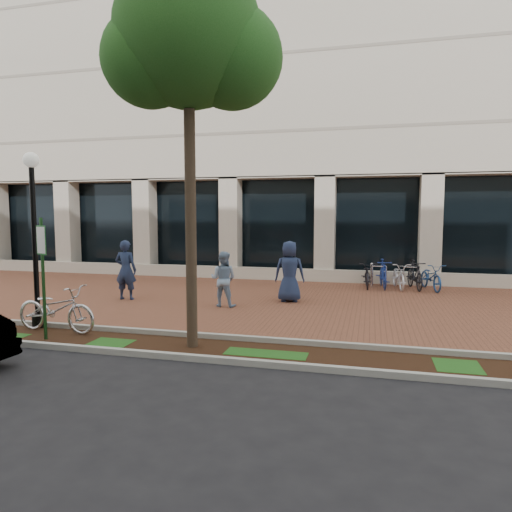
% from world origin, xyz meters
% --- Properties ---
extents(ground, '(120.00, 120.00, 0.00)m').
position_xyz_m(ground, '(0.00, 0.00, 0.00)').
color(ground, black).
rests_on(ground, ground).
extents(brick_plaza, '(40.00, 9.00, 0.01)m').
position_xyz_m(brick_plaza, '(0.00, 0.00, 0.01)').
color(brick_plaza, brown).
rests_on(brick_plaza, ground).
extents(planting_strip, '(40.00, 1.50, 0.01)m').
position_xyz_m(planting_strip, '(0.00, -5.25, 0.01)').
color(planting_strip, black).
rests_on(planting_strip, ground).
extents(curb_plaza_side, '(40.00, 0.12, 0.12)m').
position_xyz_m(curb_plaza_side, '(0.00, -4.50, 0.06)').
color(curb_plaza_side, '#A2A39A').
rests_on(curb_plaza_side, ground).
extents(curb_street_side, '(40.00, 0.12, 0.12)m').
position_xyz_m(curb_street_side, '(0.00, -6.00, 0.06)').
color(curb_street_side, '#A2A39A').
rests_on(curb_street_side, ground).
extents(near_office_building, '(40.00, 12.12, 16.00)m').
position_xyz_m(near_office_building, '(0.00, 10.47, 10.05)').
color(near_office_building, beige).
rests_on(near_office_building, ground).
extents(parking_sign, '(0.34, 0.07, 2.63)m').
position_xyz_m(parking_sign, '(-2.96, -5.45, 1.66)').
color(parking_sign, '#133614').
rests_on(parking_sign, ground).
extents(lamppost, '(0.36, 0.36, 4.13)m').
position_xyz_m(lamppost, '(-3.84, -4.60, 2.34)').
color(lamppost, black).
rests_on(lamppost, ground).
extents(street_tree, '(3.43, 2.86, 7.61)m').
position_xyz_m(street_tree, '(0.36, -5.13, 5.98)').
color(street_tree, '#4E3D2C').
rests_on(street_tree, ground).
extents(locked_bicycle, '(2.14, 0.88, 1.10)m').
position_xyz_m(locked_bicycle, '(-3.13, -4.85, 0.55)').
color(locked_bicycle, silver).
rests_on(locked_bicycle, ground).
extents(pedestrian_left, '(0.72, 0.51, 1.89)m').
position_xyz_m(pedestrian_left, '(-3.67, -0.85, 0.95)').
color(pedestrian_left, '#1D2A4A').
rests_on(pedestrian_left, ground).
extents(pedestrian_mid, '(0.81, 0.65, 1.62)m').
position_xyz_m(pedestrian_mid, '(-0.35, -1.11, 0.81)').
color(pedestrian_mid, '#7D9CBB').
rests_on(pedestrian_mid, ground).
extents(pedestrian_right, '(0.98, 0.70, 1.89)m').
position_xyz_m(pedestrian_right, '(1.40, 0.07, 0.94)').
color(pedestrian_right, '#1D2A4A').
rests_on(pedestrian_right, ground).
extents(bollard, '(0.12, 0.12, 0.88)m').
position_xyz_m(bollard, '(3.87, 3.95, 0.45)').
color(bollard, '#ADADB1').
rests_on(bollard, ground).
extents(bike_rack_cluster, '(3.09, 1.91, 1.06)m').
position_xyz_m(bike_rack_cluster, '(4.82, 3.45, 0.50)').
color(bike_rack_cluster, black).
rests_on(bike_rack_cluster, ground).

